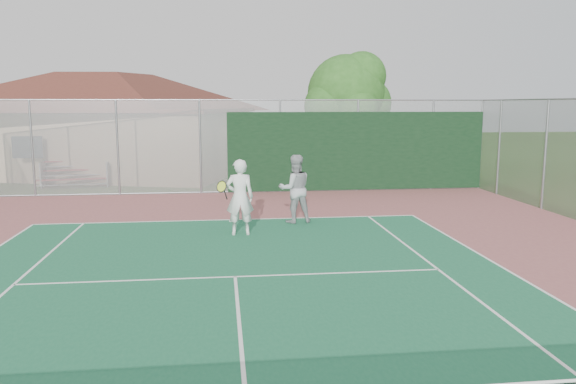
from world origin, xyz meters
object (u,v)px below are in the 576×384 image
object	(u,v)px
bleachers	(75,173)
player_white_front	(240,198)
clubhouse	(108,114)
player_grey_back	(295,189)
tree	(348,96)

from	to	relation	value
bleachers	player_white_front	bearing A→B (deg)	-64.97
clubhouse	player_grey_back	bearing A→B (deg)	-42.59
clubhouse	bleachers	bearing A→B (deg)	-81.76
clubhouse	player_white_front	world-z (taller)	clubhouse
bleachers	player_grey_back	bearing A→B (deg)	-54.71
clubhouse	player_grey_back	xyz separation A→B (m)	(7.43, -12.58, -1.93)
tree	bleachers	bearing A→B (deg)	-177.80
clubhouse	tree	xyz separation A→B (m)	(10.94, -3.70, 0.79)
player_white_front	player_grey_back	distance (m)	2.09
bleachers	player_grey_back	size ratio (longest dim) A/B	1.49
clubhouse	player_white_front	distance (m)	15.21
player_white_front	tree	bearing A→B (deg)	-116.05
bleachers	tree	bearing A→B (deg)	-6.22
player_white_front	player_grey_back	world-z (taller)	player_white_front
bleachers	player_grey_back	xyz separation A→B (m)	(8.06, -8.43, 0.43)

